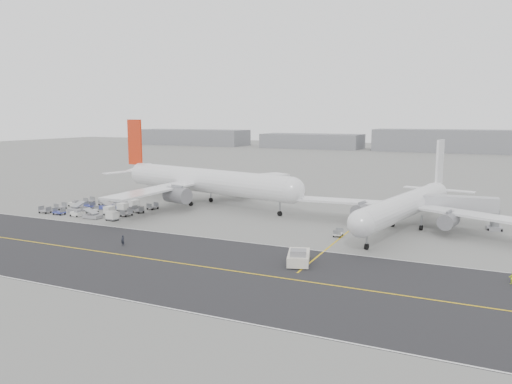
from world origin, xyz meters
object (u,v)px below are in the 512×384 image
at_px(airliner_a, 202,180).
at_px(ground_crew_b, 512,278).
at_px(airliner_b, 407,205).
at_px(pushback_tug, 299,257).
at_px(jet_bridge, 455,205).
at_px(ground_crew_a, 123,241).

distance_m(airliner_a, ground_crew_b, 78.31).
bearing_deg(airliner_b, ground_crew_b, -47.09).
height_order(pushback_tug, ground_crew_b, pushback_tug).
bearing_deg(jet_bridge, pushback_tug, -123.62).
bearing_deg(jet_bridge, ground_crew_a, -147.40).
bearing_deg(pushback_tug, airliner_a, 119.04).
bearing_deg(jet_bridge, airliner_b, -154.38).
bearing_deg(ground_crew_b, airliner_a, -17.79).
height_order(airliner_a, ground_crew_b, airliner_a).
height_order(pushback_tug, ground_crew_a, pushback_tug).
relative_size(airliner_a, ground_crew_b, 34.78).
distance_m(airliner_b, ground_crew_b, 33.89).
height_order(airliner_b, ground_crew_b, airliner_b).
bearing_deg(ground_crew_a, jet_bridge, 37.09).
xyz_separation_m(airliner_a, airliner_b, (51.68, -7.15, -1.26)).
bearing_deg(ground_crew_a, airliner_b, 38.35).
height_order(jet_bridge, ground_crew_a, jet_bridge).
relative_size(airliner_a, jet_bridge, 3.43).
xyz_separation_m(airliner_b, pushback_tug, (-11.31, -31.76, -3.86)).
relative_size(pushback_tug, ground_crew_a, 4.67).
xyz_separation_m(jet_bridge, ground_crew_a, (-51.03, -39.79, -3.69)).
distance_m(airliner_b, ground_crew_a, 54.99).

